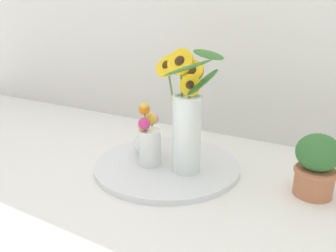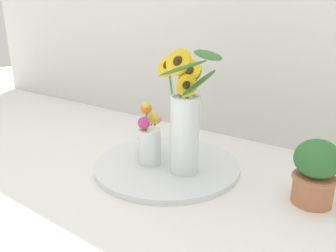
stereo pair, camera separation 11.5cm
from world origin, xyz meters
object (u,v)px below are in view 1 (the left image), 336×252
(mason_jar_sunflowers, at_px, (187,119))
(vase_bulb_right, at_px, (146,138))
(vase_small_center, at_px, (149,141))
(serving_tray, at_px, (168,165))
(potted_plant, at_px, (316,164))

(mason_jar_sunflowers, relative_size, vase_bulb_right, 2.51)
(mason_jar_sunflowers, bearing_deg, vase_bulb_right, 166.20)
(mason_jar_sunflowers, distance_m, vase_small_center, 0.17)
(serving_tray, relative_size, mason_jar_sunflowers, 1.27)
(potted_plant, bearing_deg, serving_tray, -173.09)
(mason_jar_sunflowers, height_order, potted_plant, mason_jar_sunflowers)
(vase_small_center, height_order, potted_plant, vase_small_center)
(serving_tray, distance_m, mason_jar_sunflowers, 0.21)
(serving_tray, distance_m, vase_bulb_right, 0.14)
(vase_small_center, height_order, vase_bulb_right, vase_small_center)
(vase_small_center, distance_m, potted_plant, 0.55)
(mason_jar_sunflowers, xyz_separation_m, vase_small_center, (-0.14, -0.02, -0.10))
(vase_small_center, distance_m, vase_bulb_right, 0.09)
(mason_jar_sunflowers, relative_size, potted_plant, 2.09)
(serving_tray, xyz_separation_m, potted_plant, (0.48, 0.06, 0.09))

